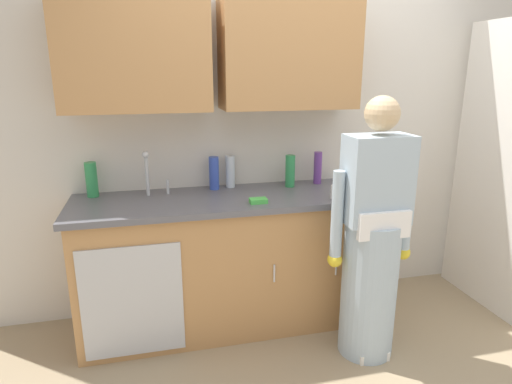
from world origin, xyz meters
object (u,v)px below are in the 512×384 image
object	(u,v)px
bottle_cleaner_spray	(214,173)
sponge	(258,201)
sink	(155,203)
person_at_sink	(372,251)
bottle_dish_liquid	(92,180)
bottle_water_short	(318,168)
cup_by_sink	(336,192)
bottle_soap	(290,171)
bottle_water_tall	(230,171)

from	to	relation	value
bottle_cleaner_spray	sponge	xyz separation A→B (m)	(0.22, -0.40, -0.10)
sink	person_at_sink	xyz separation A→B (m)	(1.27, -0.55, -0.23)
bottle_dish_liquid	bottle_water_short	size ratio (longest dim) A/B	0.98
cup_by_sink	bottle_cleaner_spray	bearing A→B (deg)	150.72
bottle_soap	bottle_cleaner_spray	xyz separation A→B (m)	(-0.54, 0.06, 0.00)
person_at_sink	bottle_water_short	xyz separation A→B (m)	(-0.08, 0.73, 0.37)
bottle_water_short	sink	bearing A→B (deg)	-171.45
bottle_cleaner_spray	cup_by_sink	world-z (taller)	bottle_cleaner_spray
bottle_dish_liquid	bottle_cleaner_spray	bearing A→B (deg)	-0.18
bottle_dish_liquid	bottle_water_tall	distance (m)	0.94
person_at_sink	sponge	world-z (taller)	person_at_sink
bottle_soap	sponge	bearing A→B (deg)	-133.14
bottle_cleaner_spray	cup_by_sink	size ratio (longest dim) A/B	2.66
sink	person_at_sink	distance (m)	1.40
bottle_dish_liquid	bottle_soap	distance (m)	1.36
bottle_water_short	bottle_water_tall	distance (m)	0.65
bottle_dish_liquid	person_at_sink	bearing A→B (deg)	-24.18
person_at_sink	bottle_dish_liquid	xyz separation A→B (m)	(-1.66, 0.75, 0.36)
cup_by_sink	sponge	bearing A→B (deg)	177.81
bottle_water_tall	bottle_cleaner_spray	size ratio (longest dim) A/B	0.99
sink	bottle_cleaner_spray	xyz separation A→B (m)	(0.42, 0.19, 0.13)
sink	bottle_soap	xyz separation A→B (m)	(0.96, 0.14, 0.13)
bottle_cleaner_spray	bottle_soap	bearing A→B (deg)	-6.04
bottle_water_short	bottle_soap	world-z (taller)	bottle_water_short
person_at_sink	sponge	bearing A→B (deg)	151.07
sink	bottle_dish_liquid	xyz separation A→B (m)	(-0.40, 0.20, 0.13)
bottle_cleaner_spray	cup_by_sink	bearing A→B (deg)	-29.28
bottle_water_tall	bottle_water_short	bearing A→B (deg)	-4.28
sink	bottle_water_tall	distance (m)	0.60
bottle_water_short	cup_by_sink	size ratio (longest dim) A/B	2.72
person_at_sink	bottle_soap	world-z (taller)	person_at_sink
bottle_dish_liquid	bottle_cleaner_spray	distance (m)	0.81
person_at_sink	sponge	xyz separation A→B (m)	(-0.63, 0.35, 0.26)
bottle_cleaner_spray	sink	bearing A→B (deg)	-154.99
bottle_water_tall	cup_by_sink	distance (m)	0.77
bottle_water_short	cup_by_sink	bearing A→B (deg)	-93.38
sponge	bottle_water_short	bearing A→B (deg)	34.92
sink	bottle_soap	distance (m)	0.98
bottle_soap	cup_by_sink	distance (m)	0.42
bottle_water_short	bottle_water_tall	bearing A→B (deg)	175.72
bottle_dish_liquid	cup_by_sink	distance (m)	1.62
bottle_soap	sink	bearing A→B (deg)	-171.85
bottle_soap	cup_by_sink	size ratio (longest dim) A/B	2.64
sponge	person_at_sink	bearing A→B (deg)	-28.93
bottle_water_tall	person_at_sink	bearing A→B (deg)	-46.86
bottle_dish_liquid	bottle_soap	xyz separation A→B (m)	(1.36, -0.06, -0.00)
sponge	bottle_soap	bearing A→B (deg)	46.86
cup_by_sink	person_at_sink	bearing A→B (deg)	-72.43
sink	cup_by_sink	distance (m)	1.19
sink	bottle_water_tall	bearing A→B (deg)	22.82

